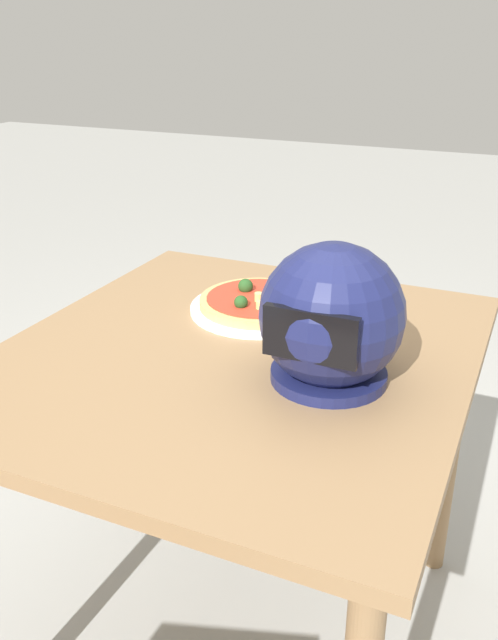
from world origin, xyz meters
The scene contains 5 objects.
ground_plane centered at (0.00, 0.00, 0.00)m, with size 14.00×14.00×0.00m, color #9E9E99.
dining_table centered at (0.00, 0.00, 0.66)m, with size 0.88×0.97×0.75m.
pizza_plate centered at (0.04, -0.19, 0.76)m, with size 0.30×0.30×0.01m, color white.
pizza centered at (0.04, -0.19, 0.78)m, with size 0.26×0.26×0.05m.
motorcycle_helmet centered at (-0.20, 0.05, 0.87)m, with size 0.25×0.25×0.25m.
Camera 1 is at (-0.50, 1.07, 1.33)m, focal length 38.15 mm.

